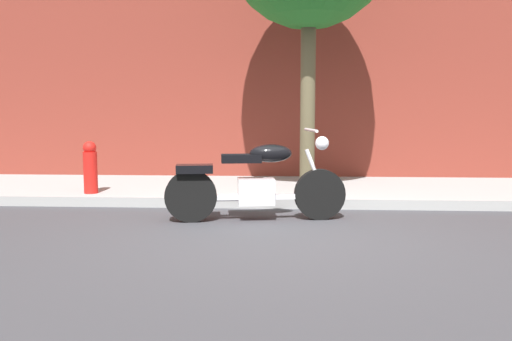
# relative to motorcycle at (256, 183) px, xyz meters

# --- Properties ---
(ground_plane) EXTENTS (60.00, 60.00, 0.00)m
(ground_plane) POSITION_rel_motorcycle_xyz_m (0.34, -0.60, -0.47)
(ground_plane) COLOR #38383D
(sidewalk) EXTENTS (18.80, 2.52, 0.14)m
(sidewalk) POSITION_rel_motorcycle_xyz_m (0.34, 2.04, -0.40)
(sidewalk) COLOR #979797
(sidewalk) RESTS_ON ground
(motorcycle) EXTENTS (2.21, 0.71, 1.13)m
(motorcycle) POSITION_rel_motorcycle_xyz_m (0.00, 0.00, 0.00)
(motorcycle) COLOR black
(motorcycle) RESTS_ON ground
(fire_hydrant) EXTENTS (0.20, 0.20, 0.91)m
(fire_hydrant) POSITION_rel_motorcycle_xyz_m (-2.49, 1.14, -0.01)
(fire_hydrant) COLOR red
(fire_hydrant) RESTS_ON ground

